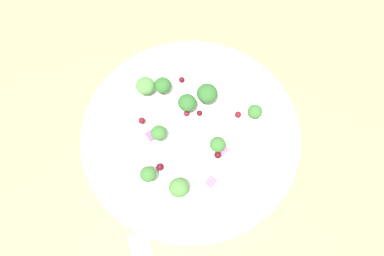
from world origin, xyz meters
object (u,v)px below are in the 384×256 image
Objects in this scene: broccoli_floret_0 at (218,144)px; broccoli_floret_2 at (159,133)px; broccoli_floret_1 at (207,93)px; plate at (192,134)px.

broccoli_floret_2 is at bearing -75.76° from broccoli_floret_0.
broccoli_floret_2 is at bearing -23.19° from broccoli_floret_1.
broccoli_floret_0 is 7.00cm from broccoli_floret_1.
broccoli_floret_2 is (1.85, -7.28, 0.33)cm from broccoli_floret_0.
broccoli_floret_2 is at bearing -54.64° from plate.
broccoli_floret_1 is (-5.64, -4.07, 0.75)cm from broccoli_floret_0.
broccoli_floret_1 reaches higher than broccoli_floret_0.
plate is 13.96× the size of broccoli_floret_2.
broccoli_floret_1 reaches higher than broccoli_floret_2.
broccoli_floret_0 is at bearing 35.84° from broccoli_floret_1.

